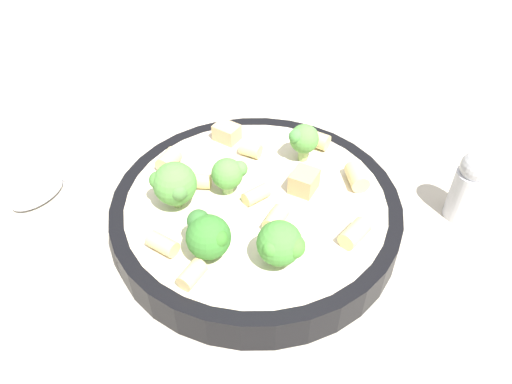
% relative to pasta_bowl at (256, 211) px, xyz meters
% --- Properties ---
extents(ground_plane, '(2.00, 2.00, 0.00)m').
position_rel_pasta_bowl_xyz_m(ground_plane, '(0.00, 0.00, -0.02)').
color(ground_plane, '#BCB29E').
extents(pasta_bowl, '(0.26, 0.26, 0.03)m').
position_rel_pasta_bowl_xyz_m(pasta_bowl, '(0.00, 0.00, 0.00)').
color(pasta_bowl, black).
rests_on(pasta_bowl, ground_plane).
extents(broccoli_floret_0, '(0.04, 0.04, 0.05)m').
position_rel_pasta_bowl_xyz_m(broccoli_floret_0, '(0.07, -0.03, 0.04)').
color(broccoli_floret_0, '#93B766').
rests_on(broccoli_floret_0, pasta_bowl).
extents(broccoli_floret_1, '(0.04, 0.04, 0.04)m').
position_rel_pasta_bowl_xyz_m(broccoli_floret_1, '(0.02, 0.07, 0.04)').
color(broccoli_floret_1, '#9EC175').
rests_on(broccoli_floret_1, pasta_bowl).
extents(broccoli_floret_2, '(0.04, 0.04, 0.04)m').
position_rel_pasta_bowl_xyz_m(broccoli_floret_2, '(0.06, 0.04, 0.04)').
color(broccoli_floret_2, '#9EC175').
rests_on(broccoli_floret_2, pasta_bowl).
extents(broccoli_floret_3, '(0.03, 0.03, 0.04)m').
position_rel_pasta_bowl_xyz_m(broccoli_floret_3, '(0.02, -0.02, 0.03)').
color(broccoli_floret_3, '#9EC175').
rests_on(broccoli_floret_3, pasta_bowl).
extents(broccoli_floret_4, '(0.03, 0.03, 0.04)m').
position_rel_pasta_bowl_xyz_m(broccoli_floret_4, '(-0.07, -0.03, 0.04)').
color(broccoli_floret_4, '#93B766').
rests_on(broccoli_floret_4, pasta_bowl).
extents(rigatoni_0, '(0.03, 0.02, 0.01)m').
position_rel_pasta_bowl_xyz_m(rigatoni_0, '(0.04, -0.04, 0.02)').
color(rigatoni_0, '#E0C67F').
rests_on(rigatoni_0, pasta_bowl).
extents(rigatoni_1, '(0.02, 0.02, 0.01)m').
position_rel_pasta_bowl_xyz_m(rigatoni_1, '(-0.03, -0.06, 0.02)').
color(rigatoni_1, '#E0C67F').
rests_on(rigatoni_1, pasta_bowl).
extents(rigatoni_2, '(0.02, 0.03, 0.01)m').
position_rel_pasta_bowl_xyz_m(rigatoni_2, '(0.09, 0.02, 0.02)').
color(rigatoni_2, '#E0C67F').
rests_on(rigatoni_2, pasta_bowl).
extents(rigatoni_3, '(0.03, 0.03, 0.02)m').
position_rel_pasta_bowl_xyz_m(rigatoni_3, '(0.00, 0.04, 0.02)').
color(rigatoni_3, '#E0C67F').
rests_on(rigatoni_3, pasta_bowl).
extents(rigatoni_4, '(0.03, 0.03, 0.02)m').
position_rel_pasta_bowl_xyz_m(rigatoni_4, '(0.05, -0.08, 0.02)').
color(rigatoni_4, '#E0C67F').
rests_on(rigatoni_4, pasta_bowl).
extents(rigatoni_5, '(0.03, 0.02, 0.02)m').
position_rel_pasta_bowl_xyz_m(rigatoni_5, '(-0.05, 0.08, 0.02)').
color(rigatoni_5, '#E0C67F').
rests_on(rigatoni_5, pasta_bowl).
extents(rigatoni_6, '(0.02, 0.03, 0.02)m').
position_rel_pasta_bowl_xyz_m(rigatoni_6, '(-0.09, -0.04, 0.02)').
color(rigatoni_6, '#E0C67F').
rests_on(rigatoni_6, pasta_bowl).
extents(rigatoni_7, '(0.03, 0.02, 0.01)m').
position_rel_pasta_bowl_xyz_m(rigatoni_7, '(0.09, 0.06, 0.02)').
color(rigatoni_7, '#E0C67F').
rests_on(rigatoni_7, pasta_bowl).
extents(rigatoni_8, '(0.03, 0.03, 0.02)m').
position_rel_pasta_bowl_xyz_m(rigatoni_8, '(-0.09, 0.02, 0.02)').
color(rigatoni_8, '#E0C67F').
rests_on(rigatoni_8, pasta_bowl).
extents(rigatoni_9, '(0.03, 0.02, 0.01)m').
position_rel_pasta_bowl_xyz_m(rigatoni_9, '(-0.00, -0.00, 0.02)').
color(rigatoni_9, '#E0C67F').
rests_on(rigatoni_9, pasta_bowl).
extents(chicken_chunk_0, '(0.03, 0.03, 0.02)m').
position_rel_pasta_bowl_xyz_m(chicken_chunk_0, '(-0.05, 0.01, 0.02)').
color(chicken_chunk_0, tan).
rests_on(chicken_chunk_0, pasta_bowl).
extents(chicken_chunk_1, '(0.03, 0.03, 0.02)m').
position_rel_pasta_bowl_xyz_m(chicken_chunk_1, '(-0.02, -0.10, 0.02)').
color(chicken_chunk_1, tan).
rests_on(chicken_chunk_1, pasta_bowl).
extents(pepper_shaker, '(0.03, 0.03, 0.08)m').
position_rel_pasta_bowl_xyz_m(pepper_shaker, '(-0.18, 0.08, 0.02)').
color(pepper_shaker, silver).
rests_on(pepper_shaker, ground_plane).
extents(spoon, '(0.17, 0.11, 0.01)m').
position_rel_pasta_bowl_xyz_m(spoon, '(0.15, -0.15, -0.02)').
color(spoon, '#B2B2B7').
rests_on(spoon, ground_plane).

